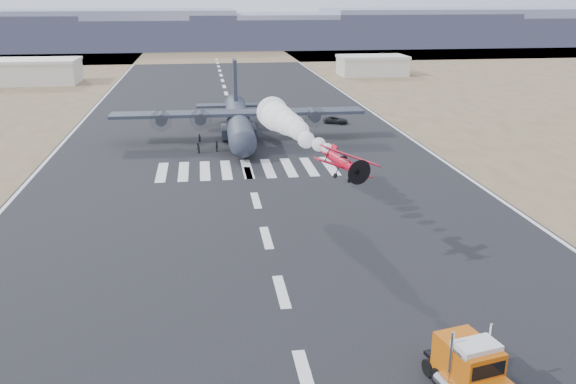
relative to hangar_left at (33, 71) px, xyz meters
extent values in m
plane|color=black|center=(52.00, -145.00, -3.41)|extent=(500.00, 500.00, 0.00)
cube|color=brown|center=(52.00, 85.00, -3.41)|extent=(500.00, 80.00, 0.00)
cube|color=slate|center=(-13.00, 115.00, 5.09)|extent=(150.00, 50.00, 17.00)
cube|color=slate|center=(52.00, 115.00, 3.09)|extent=(150.00, 50.00, 13.00)
cube|color=slate|center=(117.00, 115.00, 4.09)|extent=(150.00, 50.00, 15.00)
cube|color=slate|center=(182.00, 115.00, 5.09)|extent=(150.00, 50.00, 17.00)
cube|color=#ABA798|center=(0.00, 0.00, -0.41)|extent=(24.00, 14.00, 6.00)
cube|color=beige|center=(0.00, 0.00, 2.89)|extent=(24.50, 14.50, 0.80)
cube|color=#ABA798|center=(98.00, 5.00, -0.81)|extent=(20.00, 12.00, 5.20)
cube|color=beige|center=(98.00, 5.00, 2.09)|extent=(20.50, 12.50, 0.80)
cube|color=black|center=(61.66, -147.70, -2.82)|extent=(2.68, 7.35, 0.27)
cube|color=#BF540B|center=(61.93, -148.95, -1.06)|extent=(3.02, 2.44, 2.35)
cube|color=black|center=(62.12, -149.84, -0.68)|extent=(2.32, 0.62, 0.96)
cube|color=silver|center=(61.86, -148.64, 0.17)|extent=(2.97, 2.23, 0.53)
cube|color=#BF540B|center=(61.52, -147.07, -1.38)|extent=(3.06, 2.65, 2.78)
cylinder|color=black|center=(60.28, -147.13, -2.82)|extent=(0.67, 1.24, 1.17)
cylinder|color=black|center=(62.68, -146.61, -2.82)|extent=(0.67, 1.24, 1.17)
cylinder|color=black|center=(60.05, -146.08, -2.82)|extent=(0.67, 1.24, 1.17)
cylinder|color=black|center=(62.45, -145.56, -2.82)|extent=(0.67, 1.24, 1.17)
cylinder|color=red|center=(57.99, -128.86, 6.49)|extent=(1.61, 5.01, 0.89)
sphere|color=black|center=(57.96, -128.67, 6.84)|extent=(0.69, 0.69, 0.69)
cylinder|color=black|center=(58.34, -131.20, 6.49)|extent=(1.06, 0.73, 0.99)
cylinder|color=black|center=(58.39, -131.54, 6.49)|extent=(2.15, 0.35, 2.17)
cube|color=red|center=(58.05, -129.25, 6.15)|extent=(5.57, 1.79, 2.39)
cube|color=red|center=(58.09, -129.55, 7.33)|extent=(5.75, 1.82, 2.47)
cube|color=red|center=(57.65, -126.62, 6.99)|extent=(0.23, 0.89, 0.99)
cube|color=red|center=(57.65, -126.62, 6.49)|extent=(2.05, 0.98, 0.08)
cylinder|color=black|center=(57.33, -129.76, 5.31)|extent=(0.18, 0.45, 0.43)
cylinder|color=black|center=(58.89, -129.53, 5.31)|extent=(0.18, 0.45, 0.43)
sphere|color=white|center=(57.62, -126.43, 6.49)|extent=(0.69, 0.69, 0.69)
sphere|color=white|center=(57.27, -124.09, 6.52)|extent=(1.04, 1.04, 1.04)
sphere|color=white|center=(56.92, -121.74, 6.55)|extent=(1.39, 1.39, 1.39)
sphere|color=white|center=(56.57, -119.40, 6.58)|extent=(1.74, 1.74, 1.74)
sphere|color=white|center=(56.22, -117.06, 6.61)|extent=(2.09, 2.09, 2.09)
sphere|color=white|center=(55.86, -114.72, 6.64)|extent=(2.44, 2.44, 2.44)
sphere|color=white|center=(55.51, -112.38, 6.67)|extent=(2.79, 2.79, 2.79)
sphere|color=white|center=(55.16, -110.04, 6.70)|extent=(3.14, 3.14, 3.14)
sphere|color=white|center=(54.81, -107.70, 6.73)|extent=(3.49, 3.49, 3.49)
sphere|color=white|center=(54.46, -105.36, 6.76)|extent=(3.85, 3.85, 3.85)
cylinder|color=#202230|center=(52.04, -76.04, -0.66)|extent=(4.81, 29.70, 4.23)
sphere|color=#202230|center=(51.75, -90.85, -0.66)|extent=(4.23, 4.23, 4.23)
cone|color=#202230|center=(52.32, -61.23, -0.66)|extent=(4.35, 6.43, 4.23)
cube|color=#202230|center=(52.02, -77.10, 1.35)|extent=(42.40, 5.26, 0.53)
cylinder|color=#202230|center=(39.31, -77.38, 0.82)|extent=(1.98, 4.06, 1.90)
cylinder|color=#3F3F44|center=(39.27, -79.49, 0.82)|extent=(3.60, 0.12, 3.60)
cylinder|color=#202230|center=(45.66, -77.50, 0.82)|extent=(1.98, 4.06, 1.90)
cylinder|color=#3F3F44|center=(45.62, -79.62, 0.82)|extent=(3.60, 0.12, 3.60)
cylinder|color=#202230|center=(58.35, -77.75, 0.82)|extent=(1.98, 4.06, 1.90)
cylinder|color=#3F3F44|center=(58.31, -79.86, 0.82)|extent=(3.60, 0.12, 3.60)
cylinder|color=#202230|center=(64.70, -77.87, 0.82)|extent=(1.98, 4.06, 1.90)
cylinder|color=#3F3F44|center=(64.66, -79.99, 0.82)|extent=(3.60, 0.12, 3.60)
cube|color=#202230|center=(52.28, -63.34, 4.63)|extent=(0.73, 4.77, 8.46)
cube|color=#202230|center=(52.29, -62.81, 0.19)|extent=(14.87, 3.46, 0.37)
cube|color=#202230|center=(49.73, -74.94, -2.24)|extent=(1.39, 6.37, 1.69)
cylinder|color=black|center=(49.73, -74.94, -2.83)|extent=(0.55, 1.17, 1.16)
cube|color=#202230|center=(54.39, -75.03, -2.24)|extent=(1.39, 6.37, 1.69)
cylinder|color=black|center=(54.39, -75.03, -2.83)|extent=(0.55, 1.17, 1.16)
cylinder|color=black|center=(51.81, -87.68, -2.93)|extent=(0.44, 0.96, 0.95)
imported|color=black|center=(71.38, -65.20, -2.75)|extent=(5.20, 4.20, 1.32)
imported|color=black|center=(53.65, -78.39, -2.62)|extent=(0.63, 0.55, 1.58)
imported|color=black|center=(51.60, -78.94, -2.48)|extent=(1.05, 1.02, 1.86)
imported|color=black|center=(52.72, -82.52, -2.53)|extent=(0.82, 1.24, 1.76)
imported|color=black|center=(48.01, -84.19, -2.58)|extent=(0.68, 1.05, 1.66)
imported|color=black|center=(53.88, -84.96, -2.58)|extent=(0.94, 0.78, 1.65)
imported|color=black|center=(50.48, -83.80, -2.53)|extent=(1.24, 1.69, 1.76)
imported|color=black|center=(45.32, -78.40, -2.59)|extent=(0.76, 0.77, 1.63)
imported|color=black|center=(45.05, -84.91, -2.59)|extent=(0.64, 0.88, 1.65)
camera|label=1|loc=(46.12, -178.74, 20.48)|focal=38.00mm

